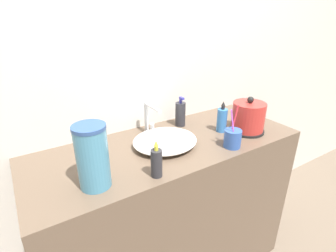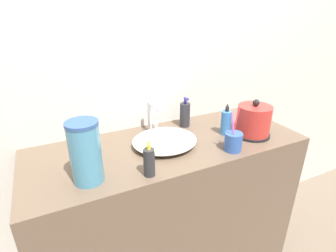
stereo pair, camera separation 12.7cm
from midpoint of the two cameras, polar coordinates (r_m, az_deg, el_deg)
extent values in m
cube|color=beige|center=(1.44, -8.67, 15.03)|extent=(6.00, 0.04, 2.60)
cube|color=brown|center=(1.58, -2.15, -18.51)|extent=(1.39, 0.54, 0.90)
ellipsoid|color=white|center=(1.29, -3.48, -3.23)|extent=(0.32, 0.29, 0.06)
cylinder|color=silver|center=(1.42, -7.30, 1.90)|extent=(0.02, 0.02, 0.17)
cylinder|color=silver|center=(1.33, -6.09, 4.01)|extent=(0.02, 0.15, 0.02)
cylinder|color=silver|center=(1.46, -5.93, -0.26)|extent=(0.02, 0.02, 0.04)
cylinder|color=black|center=(1.50, 14.42, -0.94)|extent=(0.19, 0.19, 0.01)
cylinder|color=#B22D28|center=(1.47, 14.72, 1.77)|extent=(0.17, 0.17, 0.17)
sphere|color=black|center=(1.43, 15.14, 5.48)|extent=(0.03, 0.03, 0.03)
cylinder|color=#2D519E|center=(1.30, 11.17, -2.75)|extent=(0.08, 0.08, 0.09)
cylinder|color=#E5333F|center=(1.28, 11.46, 0.75)|extent=(0.02, 0.02, 0.18)
cylinder|color=#B24CCC|center=(1.25, 11.16, -0.05)|extent=(0.02, 0.04, 0.16)
cylinder|color=#28282D|center=(1.50, 0.28, 2.52)|extent=(0.06, 0.06, 0.14)
cylinder|color=#333399|center=(1.47, 0.29, 5.45)|extent=(0.02, 0.02, 0.02)
cube|color=#333399|center=(1.46, 0.51, 6.01)|extent=(0.01, 0.03, 0.01)
cylinder|color=#3370B7|center=(1.45, 9.21, 1.18)|extent=(0.05, 0.05, 0.13)
cylinder|color=black|center=(1.42, 9.40, 3.96)|extent=(0.02, 0.02, 0.02)
cone|color=black|center=(1.41, 9.46, 4.80)|extent=(0.02, 0.02, 0.02)
cylinder|color=#28282D|center=(1.05, -6.02, -8.18)|extent=(0.05, 0.05, 0.12)
cylinder|color=gold|center=(1.02, -6.18, -4.88)|extent=(0.02, 0.02, 0.02)
cone|color=gold|center=(1.01, -6.24, -3.79)|extent=(0.02, 0.02, 0.02)
cylinder|color=teal|center=(1.02, -19.56, -6.77)|extent=(0.12, 0.12, 0.24)
cylinder|color=#2D4C84|center=(0.97, -20.57, -0.33)|extent=(0.12, 0.12, 0.01)
camera|label=1|loc=(0.06, -92.86, -1.27)|focal=28.00mm
camera|label=2|loc=(0.06, 87.14, 1.27)|focal=28.00mm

